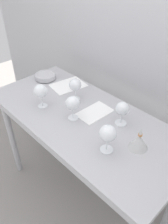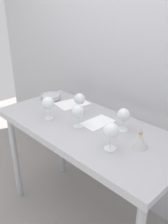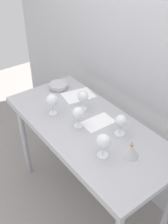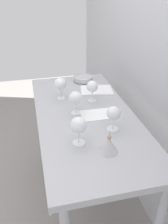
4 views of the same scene
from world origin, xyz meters
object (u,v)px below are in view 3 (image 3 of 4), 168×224
Objects in this scene: wine_glass_far_right at (121,121)px; wine_glass_near_right at (103,142)px; wine_glass_near_center at (78,113)px; tasting_sheet_upper at (98,122)px; wine_glass_far_left at (83,97)px; tasting_sheet_lower at (78,95)px; decanter_funnel at (131,150)px; wine_glass_near_left at (52,100)px; tasting_bowl at (58,85)px.

wine_glass_far_right is 0.94× the size of wine_glass_near_right.
wine_glass_near_center is 0.19m from tasting_sheet_upper.
wine_glass_far_left is 0.23m from tasting_sheet_lower.
tasting_sheet_lower is at bearing 143.82° from wine_glass_near_center.
decanter_funnel is at bearing -6.14° from tasting_sheet_upper.
wine_glass_far_right is 0.97× the size of wine_glass_near_center.
wine_glass_near_left reaches higher than tasting_bowl.
wine_glass_far_right is at bearing 111.17° from wine_glass_near_right.
decanter_funnel is (0.20, -0.09, -0.06)m from wine_glass_far_right.
wine_glass_far_right is 0.40m from wine_glass_far_left.
wine_glass_far_left reaches higher than tasting_sheet_upper.
wine_glass_near_right is at bearing -23.25° from wine_glass_far_left.
wine_glass_far_right is 0.92× the size of wine_glass_near_left.
wine_glass_near_left is at bearing -167.47° from decanter_funnel.
tasting_bowl reaches higher than tasting_sheet_upper.
tasting_bowl is (-0.30, 0.24, -0.09)m from wine_glass_near_left.
wine_glass_near_center is (0.24, 0.07, -0.01)m from wine_glass_near_left.
tasting_sheet_upper is at bearing 172.05° from decanter_funnel.
tasting_bowl is 0.99m from decanter_funnel.
tasting_sheet_lower is at bearing 154.36° from wine_glass_far_left.
wine_glass_near_right is (0.58, 0.01, -0.00)m from wine_glass_near_left.
wine_glass_far_left is at bearing -15.41° from tasting_sheet_lower.
wine_glass_near_center is 0.43m from tasting_sheet_lower.
wine_glass_near_center is at bearing -25.95° from tasting_sheet_lower.
tasting_sheet_upper is (0.30, 0.21, -0.12)m from wine_glass_near_left.
wine_glass_far_left and wine_glass_near_center have the same top height.
wine_glass_near_left reaches higher than tasting_sheet_lower.
wine_glass_far_left is 0.63× the size of tasting_sheet_lower.
wine_glass_near_right is at bearing -14.63° from tasting_bowl.
wine_glass_near_left reaches higher than decanter_funnel.
wine_glass_near_center is 0.63× the size of tasting_sheet_lower.
wine_glass_far_left is at bearing -176.55° from wine_glass_far_right.
wine_glass_far_left is 0.23m from tasting_sheet_upper.
wine_glass_far_right is 0.22m from tasting_sheet_upper.
wine_glass_near_left is 0.25m from wine_glass_near_center.
decanter_funnel is (0.59, -0.07, -0.07)m from wine_glass_far_left.
tasting_sheet_upper is (-0.28, 0.19, -0.12)m from wine_glass_near_right.
wine_glass_far_right reaches higher than tasting_sheet_upper.
tasting_sheet_lower is at bearing 173.70° from wine_glass_far_right.
wine_glass_near_center reaches higher than decanter_funnel.
decanter_funnel is at bearing 52.28° from wine_glass_near_right.
tasting_sheet_upper is at bearing -4.18° from wine_glass_far_left.
wine_glass_near_right is (0.48, -0.21, 0.00)m from wine_glass_far_left.
wine_glass_near_center is 0.58m from tasting_bowl.
decanter_funnel is at bearing -1.19° from tasting_sheet_lower.
wine_glass_near_left is 1.00× the size of tasting_bowl.
tasting_bowl is at bearing 141.06° from wine_glass_near_left.
tasting_bowl is (-0.21, -0.07, 0.02)m from tasting_sheet_lower.
wine_glass_near_right is 0.99× the size of tasting_bowl.
decanter_funnel is at bearing 11.06° from wine_glass_near_center.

